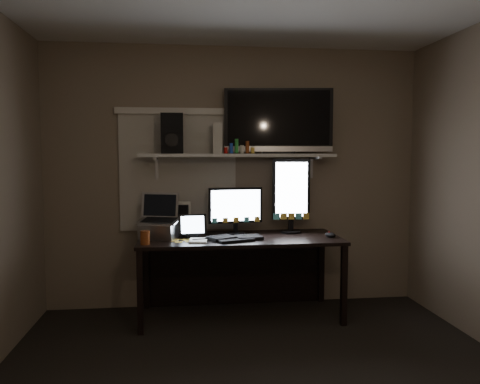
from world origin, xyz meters
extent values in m
plane|color=#786856|center=(0.00, 1.80, 1.25)|extent=(3.60, 0.00, 3.60)
cube|color=beige|center=(-0.55, 1.79, 1.30)|extent=(1.10, 0.02, 1.10)
cube|color=black|center=(0.00, 1.43, 0.71)|extent=(1.80, 0.75, 0.03)
cube|color=black|center=(0.00, 1.78, 0.35)|extent=(1.80, 0.02, 0.70)
cube|color=black|center=(-0.86, 1.09, 0.35)|extent=(0.05, 0.05, 0.70)
cube|color=black|center=(0.86, 1.09, 0.35)|extent=(0.05, 0.05, 0.70)
cube|color=black|center=(-0.86, 1.76, 0.35)|extent=(0.05, 0.05, 0.70)
cube|color=black|center=(0.86, 1.76, 0.35)|extent=(0.05, 0.05, 0.70)
cube|color=#B8B8B3|center=(0.00, 1.62, 1.46)|extent=(1.80, 0.35, 0.03)
cube|color=black|center=(-0.02, 1.57, 0.95)|extent=(0.51, 0.12, 0.45)
cube|color=black|center=(0.51, 1.61, 1.09)|extent=(0.36, 0.08, 0.71)
cube|color=black|center=(-0.06, 1.32, 0.74)|extent=(0.51, 0.33, 0.03)
ellipsoid|color=black|center=(0.81, 1.32, 0.75)|extent=(0.11, 0.14, 0.04)
cube|color=white|center=(-0.38, 1.27, 0.74)|extent=(0.17, 0.23, 0.01)
cube|color=black|center=(-0.42, 1.43, 0.84)|extent=(0.26, 0.13, 0.21)
cube|color=black|center=(-0.57, 1.65, 0.88)|extent=(0.26, 0.17, 0.30)
cube|color=#A3A3A7|center=(-0.72, 1.44, 0.93)|extent=(0.42, 0.37, 0.39)
cylinder|color=brown|center=(-0.82, 1.18, 0.79)|extent=(0.10, 0.10, 0.11)
cube|color=black|center=(0.39, 1.64, 1.78)|extent=(1.03, 0.31, 0.61)
cube|color=beige|center=(-0.19, 1.62, 1.62)|extent=(0.09, 0.24, 0.28)
cube|color=black|center=(-0.60, 1.62, 1.66)|extent=(0.20, 0.25, 0.36)
camera|label=1|loc=(-0.50, -2.71, 1.48)|focal=35.00mm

